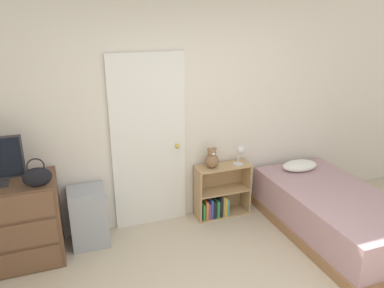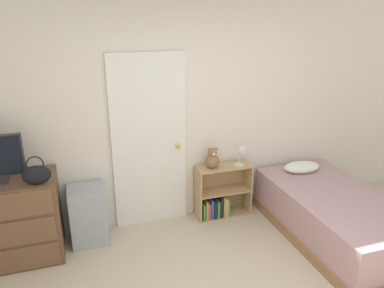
{
  "view_description": "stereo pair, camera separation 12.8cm",
  "coord_description": "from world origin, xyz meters",
  "px_view_note": "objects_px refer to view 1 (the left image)",
  "views": [
    {
      "loc": [
        -1.24,
        -1.79,
        2.43
      ],
      "look_at": [
        0.1,
        1.89,
        1.02
      ],
      "focal_mm": 35.0,
      "sensor_mm": 36.0,
      "label": 1
    },
    {
      "loc": [
        -1.12,
        -1.83,
        2.43
      ],
      "look_at": [
        0.1,
        1.89,
        1.02
      ],
      "focal_mm": 35.0,
      "sensor_mm": 36.0,
      "label": 2
    }
  ],
  "objects_px": {
    "storage_bin": "(88,217)",
    "dresser": "(12,223)",
    "handbag": "(37,177)",
    "desk_lamp": "(240,152)",
    "bed": "(333,213)",
    "teddy_bear": "(212,159)",
    "bookshelf": "(218,196)"
  },
  "relations": [
    {
      "from": "storage_bin",
      "to": "bookshelf",
      "type": "bearing_deg",
      "value": 2.33
    },
    {
      "from": "bookshelf",
      "to": "teddy_bear",
      "type": "relative_size",
      "value": 2.64
    },
    {
      "from": "handbag",
      "to": "teddy_bear",
      "type": "bearing_deg",
      "value": 10.1
    },
    {
      "from": "storage_bin",
      "to": "desk_lamp",
      "type": "distance_m",
      "value": 1.89
    },
    {
      "from": "bed",
      "to": "bookshelf",
      "type": "bearing_deg",
      "value": 141.52
    },
    {
      "from": "teddy_bear",
      "to": "bed",
      "type": "height_order",
      "value": "teddy_bear"
    },
    {
      "from": "dresser",
      "to": "teddy_bear",
      "type": "bearing_deg",
      "value": 3.84
    },
    {
      "from": "bookshelf",
      "to": "dresser",
      "type": "bearing_deg",
      "value": -176.2
    },
    {
      "from": "bookshelf",
      "to": "bed",
      "type": "relative_size",
      "value": 0.35
    },
    {
      "from": "dresser",
      "to": "bed",
      "type": "relative_size",
      "value": 0.47
    },
    {
      "from": "handbag",
      "to": "teddy_bear",
      "type": "xyz_separation_m",
      "value": [
        1.89,
        0.34,
        -0.22
      ]
    },
    {
      "from": "dresser",
      "to": "teddy_bear",
      "type": "relative_size",
      "value": 3.57
    },
    {
      "from": "handbag",
      "to": "bed",
      "type": "distance_m",
      "value": 3.17
    },
    {
      "from": "bookshelf",
      "to": "teddy_bear",
      "type": "distance_m",
      "value": 0.53
    },
    {
      "from": "desk_lamp",
      "to": "handbag",
      "type": "bearing_deg",
      "value": -172.44
    },
    {
      "from": "dresser",
      "to": "bookshelf",
      "type": "relative_size",
      "value": 1.35
    },
    {
      "from": "dresser",
      "to": "handbag",
      "type": "distance_m",
      "value": 0.65
    },
    {
      "from": "bookshelf",
      "to": "handbag",
      "type": "bearing_deg",
      "value": -170.26
    },
    {
      "from": "handbag",
      "to": "desk_lamp",
      "type": "relative_size",
      "value": 1.15
    },
    {
      "from": "dresser",
      "to": "desk_lamp",
      "type": "relative_size",
      "value": 3.71
    },
    {
      "from": "storage_bin",
      "to": "handbag",
      "type": "bearing_deg",
      "value": -146.81
    },
    {
      "from": "storage_bin",
      "to": "bed",
      "type": "height_order",
      "value": "storage_bin"
    },
    {
      "from": "handbag",
      "to": "bookshelf",
      "type": "relative_size",
      "value": 0.42
    },
    {
      "from": "dresser",
      "to": "bookshelf",
      "type": "distance_m",
      "value": 2.31
    },
    {
      "from": "handbag",
      "to": "desk_lamp",
      "type": "bearing_deg",
      "value": 7.56
    },
    {
      "from": "storage_bin",
      "to": "bookshelf",
      "type": "relative_size",
      "value": 0.95
    },
    {
      "from": "dresser",
      "to": "storage_bin",
      "type": "distance_m",
      "value": 0.74
    },
    {
      "from": "storage_bin",
      "to": "dresser",
      "type": "bearing_deg",
      "value": -173.06
    },
    {
      "from": "bookshelf",
      "to": "desk_lamp",
      "type": "relative_size",
      "value": 2.74
    },
    {
      "from": "bookshelf",
      "to": "storage_bin",
      "type": "bearing_deg",
      "value": -177.67
    },
    {
      "from": "teddy_bear",
      "to": "desk_lamp",
      "type": "relative_size",
      "value": 1.04
    },
    {
      "from": "storage_bin",
      "to": "bed",
      "type": "relative_size",
      "value": 0.33
    }
  ]
}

